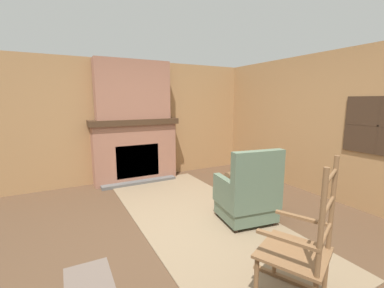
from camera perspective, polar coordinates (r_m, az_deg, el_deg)
name	(u,v)px	position (r m, az deg, el deg)	size (l,w,h in m)	color
ground_plane	(190,232)	(3.36, -0.37, -19.04)	(14.00, 14.00, 0.00)	#4C3523
wood_panel_wall_left	(132,121)	(5.37, -13.27, 4.95)	(0.06, 5.68, 2.39)	#9E7247
wood_panel_wall_back	(331,126)	(4.73, 28.54, 3.45)	(5.68, 0.09, 2.39)	#9E7247
fireplace_hearth	(136,151)	(5.25, -12.44, -1.45)	(0.55, 1.72, 1.25)	#93604C
chimney_breast	(133,90)	(5.17, -12.96, 11.64)	(0.30, 1.42, 1.12)	#93604C
area_rug	(198,216)	(3.75, 1.36, -15.70)	(3.90, 1.67, 0.01)	#7A664C
armchair	(248,196)	(3.52, 12.34, -11.28)	(0.72, 0.78, 1.02)	#516651
rocking_chair	(299,256)	(2.33, 22.64, -22.07)	(0.92, 0.76, 1.20)	brown
firewood_stack	(239,178)	(5.09, 10.44, -7.51)	(0.49, 0.50, 0.25)	brown
oil_lamp_vase	(121,115)	(5.14, -15.55, 6.30)	(0.10, 0.10, 0.25)	#B24C42
storage_case	(159,114)	(5.37, -7.33, 6.57)	(0.13, 0.23, 0.15)	gray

